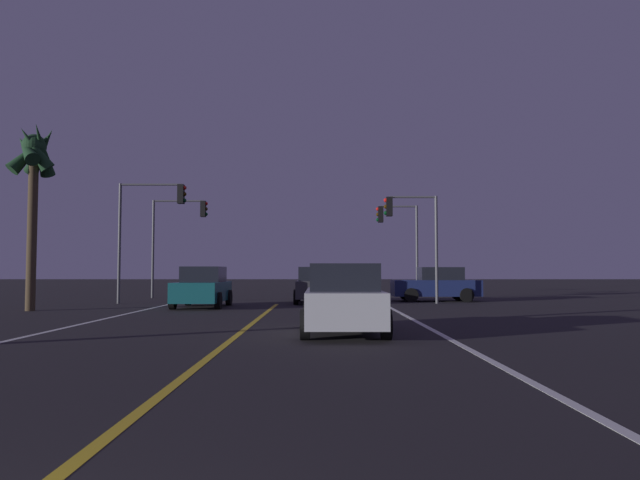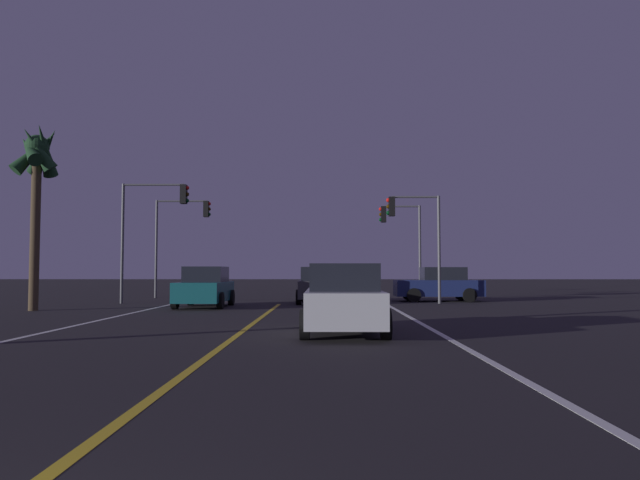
% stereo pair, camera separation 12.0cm
% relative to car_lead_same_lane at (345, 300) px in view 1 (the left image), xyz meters
% --- Properties ---
extents(lane_edge_right, '(0.16, 31.10, 0.01)m').
position_rel_car_lead_same_lane_xyz_m(lane_edge_right, '(2.34, -3.12, -0.82)').
color(lane_edge_right, silver).
rests_on(lane_edge_right, ground).
extents(lane_center_divider, '(0.16, 31.10, 0.01)m').
position_rel_car_lead_same_lane_xyz_m(lane_center_divider, '(-2.54, -3.12, -0.82)').
color(lane_center_divider, gold).
rests_on(lane_center_divider, ground).
extents(car_lead_same_lane, '(2.02, 4.30, 1.70)m').
position_rel_car_lead_same_lane_xyz_m(car_lead_same_lane, '(0.00, 0.00, 0.00)').
color(car_lead_same_lane, black).
rests_on(car_lead_same_lane, ground).
extents(car_oncoming, '(2.02, 4.30, 1.70)m').
position_rel_car_lead_same_lane_xyz_m(car_oncoming, '(-5.49, 10.26, 0.00)').
color(car_oncoming, black).
rests_on(car_oncoming, ground).
extents(car_crossing_side, '(4.30, 2.02, 1.70)m').
position_rel_car_lead_same_lane_xyz_m(car_crossing_side, '(5.28, 15.06, 0.00)').
color(car_crossing_side, black).
rests_on(car_crossing_side, ground).
extents(car_ahead_far, '(2.02, 4.30, 1.70)m').
position_rel_car_lead_same_lane_xyz_m(car_ahead_far, '(-0.75, 13.43, 0.00)').
color(car_ahead_far, black).
rests_on(car_ahead_far, ground).
extents(traffic_light_near_right, '(2.52, 0.36, 5.02)m').
position_rel_car_lead_same_lane_xyz_m(traffic_light_near_right, '(3.68, 12.93, 2.90)').
color(traffic_light_near_right, '#4C4C51').
rests_on(traffic_light_near_right, ground).
extents(traffic_light_near_left, '(3.18, 0.36, 5.61)m').
position_rel_car_lead_same_lane_xyz_m(traffic_light_near_left, '(-8.48, 12.93, 3.34)').
color(traffic_light_near_left, '#4C4C51').
rests_on(traffic_light_near_left, ground).
extents(traffic_light_far_right, '(2.35, 0.36, 5.18)m').
position_rel_car_lead_same_lane_xyz_m(traffic_light_far_right, '(3.78, 18.43, 3.00)').
color(traffic_light_far_right, '#4C4C51').
rests_on(traffic_light_far_right, ground).
extents(traffic_light_far_left, '(3.13, 0.36, 5.49)m').
position_rel_car_lead_same_lane_xyz_m(traffic_light_far_left, '(-8.49, 18.43, 3.25)').
color(traffic_light_far_left, '#4C4C51').
rests_on(traffic_light_far_left, ground).
extents(street_lamp_right_near, '(2.39, 0.44, 7.82)m').
position_rel_car_lead_same_lane_xyz_m(street_lamp_right_near, '(3.85, -6.24, 4.17)').
color(street_lamp_right_near, '#4C4C51').
rests_on(street_lamp_right_near, ground).
extents(palm_tree_left_mid, '(2.15, 2.03, 7.24)m').
position_rel_car_lead_same_lane_xyz_m(palm_tree_left_mid, '(-11.59, 8.06, 4.86)').
color(palm_tree_left_mid, '#473826').
rests_on(palm_tree_left_mid, ground).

